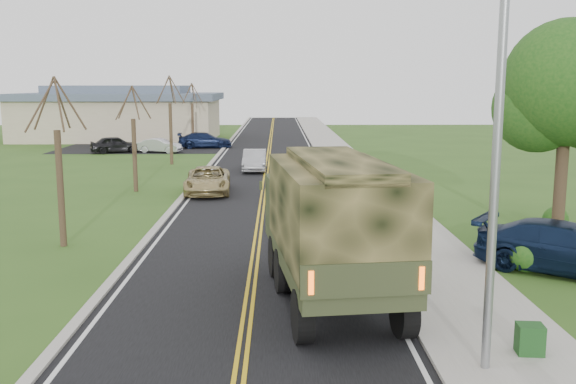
{
  "coord_description": "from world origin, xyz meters",
  "views": [
    {
      "loc": [
        0.79,
        -12.73,
        5.8
      ],
      "look_at": [
        1.16,
        10.98,
        1.8
      ],
      "focal_mm": 40.0,
      "sensor_mm": 36.0,
      "label": 1
    }
  ],
  "objects_px": {
    "sedan_silver": "(255,160)",
    "utility_box_far": "(530,339)",
    "suv_champagne": "(208,180)",
    "pickup_navy": "(566,248)",
    "military_truck": "(331,219)"
  },
  "relations": [
    {
      "from": "sedan_silver",
      "to": "utility_box_far",
      "type": "relative_size",
      "value": 6.67
    },
    {
      "from": "sedan_silver",
      "to": "pickup_navy",
      "type": "bearing_deg",
      "value": -66.38
    },
    {
      "from": "military_truck",
      "to": "pickup_navy",
      "type": "xyz_separation_m",
      "value": [
        7.48,
        2.5,
        -1.49
      ]
    },
    {
      "from": "suv_champagne",
      "to": "utility_box_far",
      "type": "distance_m",
      "value": 23.1
    },
    {
      "from": "pickup_navy",
      "to": "utility_box_far",
      "type": "relative_size",
      "value": 8.36
    },
    {
      "from": "military_truck",
      "to": "suv_champagne",
      "type": "relative_size",
      "value": 1.63
    },
    {
      "from": "military_truck",
      "to": "sedan_silver",
      "type": "bearing_deg",
      "value": 89.77
    },
    {
      "from": "military_truck",
      "to": "sedan_silver",
      "type": "xyz_separation_m",
      "value": [
        -3.0,
        26.42,
        -1.56
      ]
    },
    {
      "from": "suv_champagne",
      "to": "pickup_navy",
      "type": "distance_m",
      "value": 19.63
    },
    {
      "from": "suv_champagne",
      "to": "utility_box_far",
      "type": "bearing_deg",
      "value": -70.24
    },
    {
      "from": "sedan_silver",
      "to": "utility_box_far",
      "type": "height_order",
      "value": "sedan_silver"
    },
    {
      "from": "sedan_silver",
      "to": "pickup_navy",
      "type": "height_order",
      "value": "pickup_navy"
    },
    {
      "from": "military_truck",
      "to": "sedan_silver",
      "type": "relative_size",
      "value": 1.9
    },
    {
      "from": "sedan_silver",
      "to": "utility_box_far",
      "type": "xyz_separation_m",
      "value": [
        6.96,
        -30.14,
        -0.29
      ]
    },
    {
      "from": "sedan_silver",
      "to": "utility_box_far",
      "type": "bearing_deg",
      "value": -77.05
    }
  ]
}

